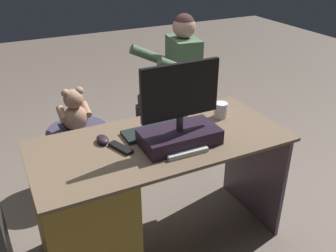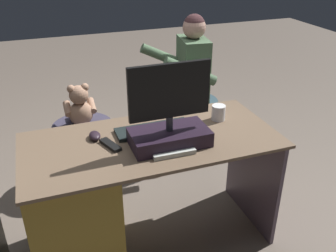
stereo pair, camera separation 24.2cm
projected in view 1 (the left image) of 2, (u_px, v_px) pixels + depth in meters
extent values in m
plane|color=#736559|center=(135.00, 199.00, 2.67)|extent=(10.00, 10.00, 0.00)
cube|color=brown|center=(161.00, 141.00, 1.98)|extent=(1.37, 0.64, 0.02)
cube|color=olive|center=(84.00, 219.00, 1.97)|extent=(0.44, 0.59, 0.70)
cube|color=#554556|center=(253.00, 166.00, 2.41)|extent=(0.02, 0.57, 0.70)
cube|color=black|center=(179.00, 137.00, 1.93)|extent=(0.41, 0.22, 0.08)
cylinder|color=#333338|center=(180.00, 123.00, 1.89)|extent=(0.04, 0.04, 0.08)
cube|color=black|center=(180.00, 91.00, 1.81)|extent=(0.42, 0.02, 0.28)
cube|color=black|center=(179.00, 90.00, 1.82)|extent=(0.39, 0.00, 0.25)
cube|color=black|center=(160.00, 130.00, 2.06)|extent=(0.42, 0.14, 0.02)
ellipsoid|color=#2B1E28|center=(103.00, 139.00, 1.95)|extent=(0.06, 0.10, 0.04)
cylinder|color=white|center=(221.00, 110.00, 2.21)|extent=(0.08, 0.08, 0.09)
cube|color=black|center=(121.00, 148.00, 1.89)|extent=(0.09, 0.16, 0.02)
cube|color=silver|center=(176.00, 141.00, 1.94)|extent=(0.23, 0.30, 0.02)
cylinder|color=black|center=(84.00, 183.00, 2.82)|extent=(0.52, 0.52, 0.03)
cylinder|color=gray|center=(81.00, 160.00, 2.72)|extent=(0.04, 0.04, 0.39)
cylinder|color=#403B51|center=(78.00, 133.00, 2.62)|extent=(0.43, 0.43, 0.06)
ellipsoid|color=tan|center=(76.00, 118.00, 2.56)|extent=(0.17, 0.14, 0.18)
sphere|color=tan|center=(73.00, 99.00, 2.50)|extent=(0.13, 0.13, 0.13)
sphere|color=beige|center=(71.00, 97.00, 2.55)|extent=(0.05, 0.05, 0.05)
sphere|color=tan|center=(79.00, 91.00, 2.49)|extent=(0.06, 0.06, 0.06)
sphere|color=tan|center=(65.00, 93.00, 2.45)|extent=(0.06, 0.06, 0.06)
cylinder|color=tan|center=(86.00, 109.00, 2.60)|extent=(0.05, 0.13, 0.09)
cylinder|color=tan|center=(62.00, 114.00, 2.54)|extent=(0.05, 0.13, 0.09)
cylinder|color=tan|center=(80.00, 119.00, 2.68)|extent=(0.06, 0.11, 0.06)
cylinder|color=tan|center=(67.00, 121.00, 2.65)|extent=(0.06, 0.11, 0.06)
cylinder|color=black|center=(182.00, 147.00, 3.28)|extent=(0.50, 0.50, 0.03)
cylinder|color=gray|center=(182.00, 127.00, 3.19)|extent=(0.04, 0.04, 0.39)
cylinder|color=#354C5A|center=(183.00, 103.00, 3.08)|extent=(0.43, 0.43, 0.06)
cube|color=#526F4F|center=(183.00, 70.00, 2.95)|extent=(0.24, 0.35, 0.51)
sphere|color=tan|center=(184.00, 27.00, 2.79)|extent=(0.18, 0.18, 0.18)
sphere|color=#462A2C|center=(184.00, 24.00, 2.79)|extent=(0.16, 0.16, 0.16)
cylinder|color=#526F4F|center=(184.00, 71.00, 2.70)|extent=(0.41, 0.13, 0.24)
cylinder|color=#526F4F|center=(154.00, 57.00, 2.99)|extent=(0.41, 0.13, 0.24)
cylinder|color=#312C3B|center=(172.00, 106.00, 2.91)|extent=(0.36, 0.16, 0.11)
cylinder|color=#312C3B|center=(154.00, 140.00, 2.94)|extent=(0.10, 0.10, 0.47)
cylinder|color=#312C3B|center=(159.00, 99.00, 3.04)|extent=(0.36, 0.16, 0.11)
cylinder|color=#312C3B|center=(143.00, 132.00, 3.07)|extent=(0.10, 0.10, 0.47)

